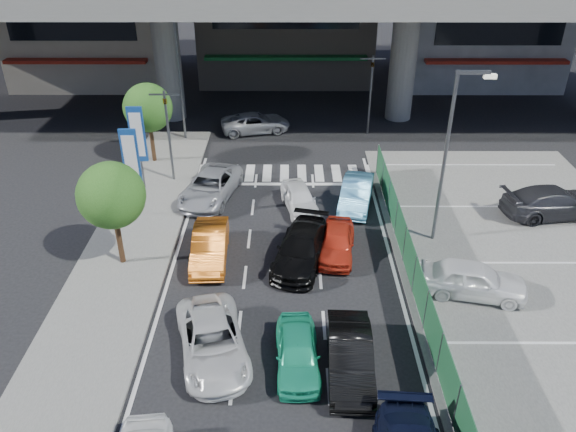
{
  "coord_description": "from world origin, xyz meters",
  "views": [
    {
      "loc": [
        0.28,
        -16.14,
        14.31
      ],
      "look_at": [
        0.23,
        4.07,
        2.39
      ],
      "focal_mm": 35.0,
      "sensor_mm": 36.0,
      "label": 1
    }
  ],
  "objects_px": {
    "tree_far": "(148,108)",
    "hatch_black_mid_right": "(350,356)",
    "taxi_orange_left": "(210,246)",
    "sedan_white_front_mid": "(300,198)",
    "street_lamp_right": "(451,145)",
    "sedan_black_mid": "(301,248)",
    "taxi_teal_mid": "(297,352)",
    "traffic_cone": "(415,266)",
    "signboard_near": "(131,161)",
    "tree_near": "(111,196)",
    "taxi_orange_right": "(337,242)",
    "street_lamp_left": "(182,67)",
    "traffic_light_left": "(166,114)",
    "sedan_white_mid_left": "(212,341)",
    "crossing_wagon_silver": "(256,123)",
    "parked_sedan_dgrey": "(554,202)",
    "wagon_silver_front_left": "(210,187)",
    "parked_sedan_white": "(473,279)",
    "traffic_light_right": "(372,76)",
    "kei_truck_front_right": "(356,194)",
    "signboard_far": "(138,137)"
  },
  "relations": [
    {
      "from": "tree_far",
      "to": "hatch_black_mid_right",
      "type": "height_order",
      "value": "tree_far"
    },
    {
      "from": "taxi_orange_left",
      "to": "sedan_white_front_mid",
      "type": "xyz_separation_m",
      "value": [
        4.01,
        4.5,
        -0.07
      ]
    },
    {
      "from": "street_lamp_right",
      "to": "sedan_black_mid",
      "type": "xyz_separation_m",
      "value": [
        -6.38,
        -1.82,
        -4.08
      ]
    },
    {
      "from": "tree_far",
      "to": "taxi_teal_mid",
      "type": "bearing_deg",
      "value": -63.19
    },
    {
      "from": "traffic_cone",
      "to": "signboard_near",
      "type": "bearing_deg",
      "value": 159.52
    },
    {
      "from": "tree_near",
      "to": "taxi_orange_right",
      "type": "relative_size",
      "value": 1.29
    },
    {
      "from": "signboard_near",
      "to": "street_lamp_left",
      "type": "bearing_deg",
      "value": 85.01
    },
    {
      "from": "traffic_light_left",
      "to": "hatch_black_mid_right",
      "type": "height_order",
      "value": "traffic_light_left"
    },
    {
      "from": "taxi_orange_right",
      "to": "street_lamp_left",
      "type": "bearing_deg",
      "value": 131.15
    },
    {
      "from": "tree_far",
      "to": "street_lamp_left",
      "type": "bearing_deg",
      "value": 67.16
    },
    {
      "from": "sedan_white_mid_left",
      "to": "crossing_wagon_silver",
      "type": "height_order",
      "value": "sedan_white_mid_left"
    },
    {
      "from": "sedan_white_front_mid",
      "to": "parked_sedan_dgrey",
      "type": "relative_size",
      "value": 0.7
    },
    {
      "from": "street_lamp_right",
      "to": "taxi_teal_mid",
      "type": "relative_size",
      "value": 2.18
    },
    {
      "from": "wagon_silver_front_left",
      "to": "taxi_orange_right",
      "type": "bearing_deg",
      "value": -26.69
    },
    {
      "from": "tree_far",
      "to": "parked_sedan_dgrey",
      "type": "xyz_separation_m",
      "value": [
        21.19,
        -6.36,
        -2.58
      ]
    },
    {
      "from": "signboard_near",
      "to": "taxi_teal_mid",
      "type": "relative_size",
      "value": 1.28
    },
    {
      "from": "traffic_light_left",
      "to": "crossing_wagon_silver",
      "type": "relative_size",
      "value": 1.14
    },
    {
      "from": "signboard_near",
      "to": "parked_sedan_white",
      "type": "distance_m",
      "value": 16.2
    },
    {
      "from": "traffic_light_right",
      "to": "crossing_wagon_silver",
      "type": "bearing_deg",
      "value": 177.55
    },
    {
      "from": "street_lamp_right",
      "to": "kei_truck_front_right",
      "type": "height_order",
      "value": "street_lamp_right"
    },
    {
      "from": "street_lamp_right",
      "to": "taxi_teal_mid",
      "type": "distance_m",
      "value": 11.22
    },
    {
      "from": "taxi_teal_mid",
      "to": "taxi_orange_right",
      "type": "bearing_deg",
      "value": 72.67
    },
    {
      "from": "street_lamp_right",
      "to": "taxi_teal_mid",
      "type": "xyz_separation_m",
      "value": [
        -6.61,
        -8.06,
        -4.15
      ]
    },
    {
      "from": "traffic_light_left",
      "to": "traffic_cone",
      "type": "distance_m",
      "value": 15.12
    },
    {
      "from": "taxi_teal_mid",
      "to": "crossing_wagon_silver",
      "type": "distance_m",
      "value": 21.54
    },
    {
      "from": "street_lamp_right",
      "to": "signboard_near",
      "type": "xyz_separation_m",
      "value": [
        -14.37,
        1.99,
        -1.71
      ]
    },
    {
      "from": "parked_sedan_dgrey",
      "to": "traffic_light_left",
      "type": "bearing_deg",
      "value": 71.0
    },
    {
      "from": "crossing_wagon_silver",
      "to": "wagon_silver_front_left",
      "type": "bearing_deg",
      "value": 156.3
    },
    {
      "from": "tree_near",
      "to": "parked_sedan_dgrey",
      "type": "height_order",
      "value": "tree_near"
    },
    {
      "from": "street_lamp_right",
      "to": "parked_sedan_white",
      "type": "height_order",
      "value": "street_lamp_right"
    },
    {
      "from": "hatch_black_mid_right",
      "to": "traffic_cone",
      "type": "relative_size",
      "value": 5.67
    },
    {
      "from": "taxi_orange_right",
      "to": "kei_truck_front_right",
      "type": "bearing_deg",
      "value": 81.2
    },
    {
      "from": "tree_near",
      "to": "wagon_silver_front_left",
      "type": "xyz_separation_m",
      "value": [
        3.13,
        5.99,
        -2.7
      ]
    },
    {
      "from": "kei_truck_front_right",
      "to": "crossing_wagon_silver",
      "type": "height_order",
      "value": "kei_truck_front_right"
    },
    {
      "from": "traffic_light_right",
      "to": "kei_truck_front_right",
      "type": "bearing_deg",
      "value": -100.32
    },
    {
      "from": "sedan_white_front_mid",
      "to": "street_lamp_left",
      "type": "bearing_deg",
      "value": 115.13
    },
    {
      "from": "traffic_light_right",
      "to": "tree_near",
      "type": "relative_size",
      "value": 1.08
    },
    {
      "from": "traffic_light_right",
      "to": "taxi_orange_left",
      "type": "height_order",
      "value": "traffic_light_right"
    },
    {
      "from": "sedan_white_mid_left",
      "to": "parked_sedan_white",
      "type": "distance_m",
      "value": 10.57
    },
    {
      "from": "taxi_orange_left",
      "to": "crossing_wagon_silver",
      "type": "distance_m",
      "value": 15.01
    },
    {
      "from": "traffic_light_right",
      "to": "taxi_orange_right",
      "type": "relative_size",
      "value": 1.4
    },
    {
      "from": "tree_near",
      "to": "parked_sedan_white",
      "type": "bearing_deg",
      "value": -8.39
    },
    {
      "from": "traffic_light_right",
      "to": "tree_far",
      "type": "height_order",
      "value": "traffic_light_right"
    },
    {
      "from": "traffic_light_right",
      "to": "signboard_far",
      "type": "bearing_deg",
      "value": -148.57
    },
    {
      "from": "taxi_teal_mid",
      "to": "crossing_wagon_silver",
      "type": "height_order",
      "value": "crossing_wagon_silver"
    },
    {
      "from": "sedan_black_mid",
      "to": "sedan_white_front_mid",
      "type": "xyz_separation_m",
      "value": [
        0.01,
        4.68,
        -0.07
      ]
    },
    {
      "from": "traffic_light_right",
      "to": "taxi_orange_left",
      "type": "distance_m",
      "value": 17.34
    },
    {
      "from": "traffic_light_right",
      "to": "signboard_near",
      "type": "height_order",
      "value": "traffic_light_right"
    },
    {
      "from": "traffic_light_right",
      "to": "parked_sedan_dgrey",
      "type": "bearing_deg",
      "value": -54.01
    },
    {
      "from": "hatch_black_mid_right",
      "to": "parked_sedan_white",
      "type": "bearing_deg",
      "value": 40.21
    }
  ]
}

